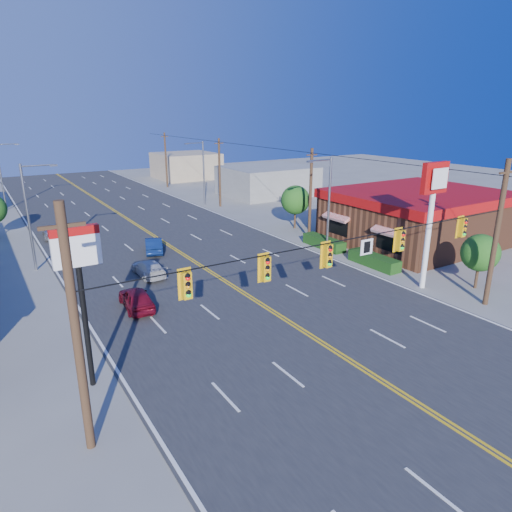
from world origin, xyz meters
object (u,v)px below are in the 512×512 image
kfc (417,216)px  kfc_pylon (432,200)px  car_magenta (136,299)px  car_white (149,269)px  car_silver (55,231)px  signal_span (345,263)px  pizza_hut_sign (79,275)px  car_blue (154,245)px

kfc → kfc_pylon: size_ratio=1.92×
car_magenta → car_white: (2.60, 5.21, -0.08)m
car_white → kfc_pylon: bearing=141.2°
kfc_pylon → kfc: bearing=42.0°
car_silver → signal_span: bearing=108.4°
pizza_hut_sign → car_white: 14.58m
kfc_pylon → car_white: (-15.18, 12.03, -5.47)m
kfc_pylon → pizza_hut_sign: bearing=180.0°
kfc_pylon → car_silver: 33.71m
kfc → car_blue: size_ratio=4.18×
pizza_hut_sign → kfc_pylon: bearing=0.0°
signal_span → car_blue: 21.94m
signal_span → kfc_pylon: signal_span is taller
signal_span → pizza_hut_sign: bearing=159.8°
car_magenta → car_silver: bearing=-82.6°
car_blue → signal_span: bearing=112.4°
car_white → car_silver: 15.69m
car_blue → car_white: car_blue is taller
car_white → signal_span: bearing=103.8°
car_magenta → car_blue: car_magenta is taller
pizza_hut_sign → car_blue: (9.17, 17.46, -4.54)m
signal_span → pizza_hut_sign: 11.60m
kfc → car_magenta: bearing=-177.5°
pizza_hut_sign → car_magenta: size_ratio=1.78×
pizza_hut_sign → car_magenta: pizza_hut_sign is taller
kfc → car_blue: 23.76m
pizza_hut_sign → car_silver: size_ratio=1.52×
kfc → car_magenta: (-26.68, -1.18, -1.72)m
signal_span → kfc: signal_span is taller
car_white → car_silver: (-3.95, 15.19, 0.05)m
car_blue → car_white: (-2.35, -5.43, -0.07)m
pizza_hut_sign → car_silver: 27.74m
pizza_hut_sign → car_white: size_ratio=1.72×
signal_span → car_magenta: signal_span is taller
car_magenta → car_blue: size_ratio=0.99×
car_magenta → car_white: size_ratio=0.97×
kfc → kfc_pylon: 12.52m
pizza_hut_sign → car_magenta: (4.22, 6.82, -4.53)m
signal_span → kfc_pylon: bearing=19.8°
kfc → car_magenta: size_ratio=4.23×
kfc → car_silver: kfc is taller
car_white → pizza_hut_sign: bearing=60.0°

